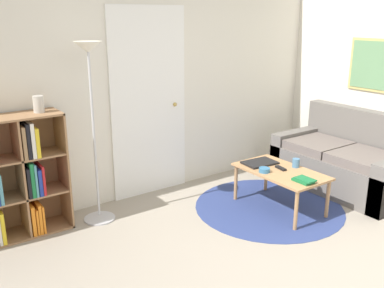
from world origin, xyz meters
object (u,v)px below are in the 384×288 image
vase_on_shelf (39,104)px  couch (347,163)px  laptop (260,163)px  bowl (264,170)px  coffee_table (281,174)px  cup (296,163)px  floor_lamp (91,86)px

vase_on_shelf → couch: bearing=-17.5°
laptop → vase_on_shelf: size_ratio=2.45×
bowl → coffee_table: bearing=-19.6°
cup → vase_on_shelf: (-2.25, 0.99, 0.71)m
floor_lamp → couch: bearing=-17.6°
bowl → vase_on_shelf: (-1.89, 0.91, 0.74)m
coffee_table → bowl: size_ratio=8.31×
laptop → vase_on_shelf: bearing=161.1°
bowl → vase_on_shelf: vase_on_shelf is taller
bowl → cup: 0.38m
floor_lamp → cup: bearing=-25.2°
vase_on_shelf → bowl: bearing=-25.7°
cup → vase_on_shelf: vase_on_shelf is taller
floor_lamp → bowl: size_ratio=15.30×
couch → cup: 0.90m
vase_on_shelf → floor_lamp: bearing=-16.9°
laptop → cup: cup is taller
floor_lamp → bowl: bearing=-28.1°
floor_lamp → cup: 2.18m
coffee_table → cup: (0.20, -0.02, 0.09)m
couch → laptop: 1.15m
laptop → bowl: bowl is taller
cup → couch: bearing=0.0°
vase_on_shelf → coffee_table: bearing=-25.2°
laptop → coffee_table: bearing=-83.7°
coffee_table → vase_on_shelf: vase_on_shelf is taller
floor_lamp → couch: 3.01m
couch → laptop: size_ratio=4.17×
coffee_table → vase_on_shelf: (-2.06, 0.97, 0.80)m
cup → vase_on_shelf: size_ratio=0.63×
couch → coffee_table: couch is taller
floor_lamp → cup: size_ratio=18.49×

